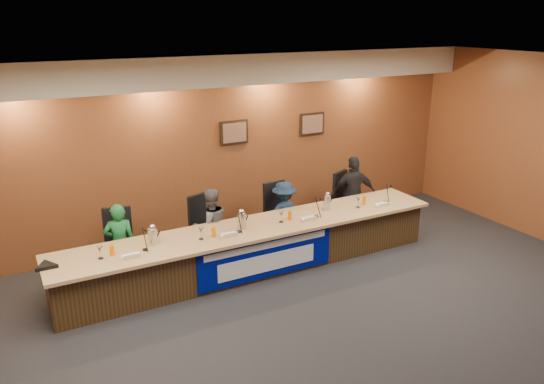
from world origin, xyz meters
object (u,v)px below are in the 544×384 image
at_px(panelist_a, 120,244).
at_px(office_chair_d, 349,204).
at_px(carafe_left, 153,237).
at_px(panelist_d, 353,194).
at_px(carafe_right, 327,203).
at_px(panelist_c, 284,214).
at_px(carafe_mid, 242,221).
at_px(speakerphone, 46,266).
at_px(panelist_b, 211,226).
at_px(banner, 267,257).
at_px(office_chair_a, 119,250).
at_px(office_chair_b, 209,232).
at_px(dais_body, 255,249).
at_px(office_chair_c, 281,218).

bearing_deg(panelist_a, office_chair_d, -166.08).
bearing_deg(carafe_left, office_chair_d, 9.45).
distance_m(panelist_d, carafe_right, 1.10).
height_order(panelist_c, office_chair_d, panelist_c).
relative_size(carafe_mid, speakerphone, 0.75).
height_order(panelist_b, panelist_c, panelist_b).
bearing_deg(panelist_d, banner, 43.77).
distance_m(carafe_left, speakerphone, 1.40).
bearing_deg(office_chair_a, carafe_mid, -9.06).
height_order(office_chair_b, office_chair_d, same).
bearing_deg(panelist_b, dais_body, 128.75).
relative_size(banner, carafe_right, 8.78).
bearing_deg(panelist_d, panelist_c, 20.39).
bearing_deg(panelist_d, speakerphone, 27.00).
bearing_deg(banner, panelist_d, 23.38).
bearing_deg(office_chair_a, office_chair_d, 13.64).
bearing_deg(panelist_d, panelist_a, 20.39).
xyz_separation_m(panelist_b, office_chair_d, (2.77, 0.10, -0.14)).
distance_m(office_chair_b, speakerphone, 2.59).
relative_size(panelist_c, carafe_mid, 4.78).
bearing_deg(carafe_right, panelist_a, 170.47).
bearing_deg(panelist_d, carafe_left, 28.39).
xyz_separation_m(office_chair_d, speakerphone, (-5.25, -0.71, 0.30)).
height_order(office_chair_a, office_chair_c, same).
bearing_deg(dais_body, carafe_mid, -172.04).
distance_m(panelist_c, carafe_right, 0.80).
bearing_deg(dais_body, carafe_left, 178.84).
relative_size(panelist_d, office_chair_a, 2.94).
bearing_deg(office_chair_d, panelist_d, -113.84).
bearing_deg(office_chair_d, office_chair_c, 156.16).
distance_m(panelist_a, panelist_b, 1.42).
distance_m(banner, office_chair_c, 1.38).
bearing_deg(carafe_left, carafe_right, -0.11).
bearing_deg(panelist_c, office_chair_b, 2.43).
height_order(panelist_b, carafe_right, panelist_b).
relative_size(dais_body, speakerphone, 18.75).
bearing_deg(panelist_b, banner, 114.58).
distance_m(office_chair_a, carafe_right, 3.34).
distance_m(panelist_c, office_chair_c, 0.14).
height_order(panelist_a, panelist_b, panelist_b).
distance_m(office_chair_b, carafe_right, 1.98).
xyz_separation_m(carafe_mid, carafe_right, (1.57, 0.06, 0.00)).
relative_size(panelist_b, carafe_right, 4.95).
bearing_deg(carafe_mid, banner, -59.21).
xyz_separation_m(panelist_a, panelist_b, (1.42, 0.00, 0.00)).
bearing_deg(banner, office_chair_b, 114.24).
height_order(dais_body, office_chair_d, dais_body).
bearing_deg(banner, dais_body, 90.00).
height_order(dais_body, carafe_left, carafe_left).
relative_size(office_chair_a, office_chair_d, 1.00).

